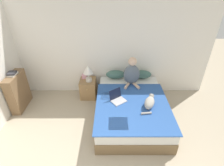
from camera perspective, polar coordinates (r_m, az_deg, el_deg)
The scene contains 12 objects.
wall_back at distance 4.57m, azimuth -2.32°, elevation 11.08°, with size 5.52×0.05×2.55m.
bed at distance 4.13m, azimuth 6.34°, elevation -8.22°, with size 1.58×2.13×0.52m.
pillow_near at distance 4.66m, azimuth 1.32°, elevation 2.80°, with size 0.52×0.22×0.24m.
pillow_far at distance 4.72m, azimuth 9.75°, elevation 2.75°, with size 0.52×0.22×0.24m.
person_sitting at distance 4.35m, azimuth 6.58°, elevation 3.21°, with size 0.40×0.39×0.73m.
cat_tabby at distance 3.78m, azimuth 12.26°, elevation -6.18°, with size 0.37×0.53×0.20m.
laptop_open at distance 3.88m, azimuth 1.91°, elevation -5.09°, with size 0.41×0.40×0.24m.
nightstand at distance 4.82m, azimuth -7.65°, elevation -1.69°, with size 0.42×0.47×0.51m.
table_lamp at distance 4.48m, azimuth -7.71°, elevation 4.00°, with size 0.26×0.26×0.46m.
tissue_box at distance 4.77m, azimuth -8.91°, elevation 2.26°, with size 0.12×0.12×0.14m.
bookshelf at distance 4.87m, azimuth -28.23°, elevation -2.41°, with size 0.22×0.72×0.92m.
book_stack_top at distance 4.64m, azimuth -29.71°, elevation 2.67°, with size 0.19×0.24×0.07m.
Camera 1 is at (0.19, -1.05, 2.91)m, focal length 28.00 mm.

